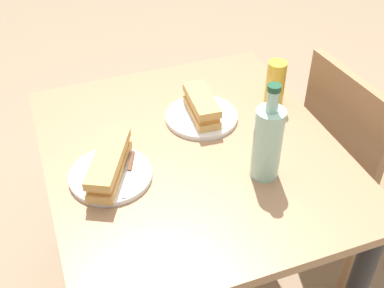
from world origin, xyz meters
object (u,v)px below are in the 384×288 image
Objects in this scene: plate_near at (111,175)px; beer_glass at (275,84)px; baguette_sandwich_far at (202,106)px; water_bottle at (268,142)px; dining_table at (192,180)px; chair_far at (356,160)px; baguette_sandwich_near at (109,164)px; knife_far at (216,109)px; knife_near at (129,171)px; plate_far at (202,117)px.

beer_glass reaches higher than plate_near.
beer_glass is at bearing 88.93° from baguette_sandwich_far.
plate_near is 0.79× the size of water_bottle.
baguette_sandwich_far reaches higher than dining_table.
chair_far is at bearing 65.23° from beer_glass.
chair_far is at bearing 75.64° from baguette_sandwich_far.
baguette_sandwich_near is 0.84× the size of water_bottle.
plate_near is (0.03, -0.86, 0.23)m from chair_far.
knife_far is (-0.17, 0.38, -0.03)m from baguette_sandwich_near.
chair_far is at bearing 91.92° from baguette_sandwich_near.
knife_near is 0.56m from beer_glass.
beer_glass reaches higher than chair_far.
plate_near reaches higher than dining_table.
beer_glass is at bearing 111.01° from dining_table.
baguette_sandwich_near is (0.04, -0.25, 0.17)m from dining_table.
knife_near reaches higher than plate_near.
baguette_sandwich_far reaches higher than knife_near.
water_bottle reaches higher than plate_far.
dining_table is 6.06× the size of beer_glass.
knife_far is (-0.17, 0.38, 0.01)m from plate_near.
water_bottle is (0.13, 0.40, 0.11)m from plate_near.
chair_far is 0.44m from beer_glass.
knife_far is at bearing 98.52° from baguette_sandwich_far.
knife_far is (-0.01, 0.05, -0.03)m from baguette_sandwich_far.
chair_far is 4.84× the size of knife_far.
plate_far is (-0.17, 0.33, -0.04)m from baguette_sandwich_near.
beer_glass is (-0.13, 0.33, 0.20)m from dining_table.
chair_far is 5.61× the size of beer_glass.
knife_near is (0.01, 0.05, 0.01)m from plate_near.
dining_table is at bearing -31.45° from plate_far.
water_bottle reaches higher than knife_far.
baguette_sandwich_near is at bearing -65.48° from knife_far.
baguette_sandwich_far is (-0.13, 0.08, 0.17)m from dining_table.
plate_far is 0.05m from knife_far.
chair_far is 5.08× the size of knife_near.
water_bottle reaches higher than plate_near.
chair_far reaches higher than plate_near.
baguette_sandwich_near is 1.57× the size of beer_glass.
water_bottle is at bearing 13.02° from baguette_sandwich_far.
plate_near is 0.04m from baguette_sandwich_near.
knife_far is (-0.01, 0.05, 0.01)m from plate_far.
knife_near is at bearing 75.99° from plate_near.
baguette_sandwich_near is 0.37m from baguette_sandwich_far.
dining_table is 5.05× the size of baguette_sandwich_far.
chair_far reaches higher than knife_near.
plate_near is at bearing -63.18° from baguette_sandwich_far.
chair_far is 3.58× the size of baguette_sandwich_near.
baguette_sandwich_far is at bearing -91.07° from beer_glass.
baguette_sandwich_near is 1.30× the size of baguette_sandwich_far.
plate_near is 0.05m from knife_near.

